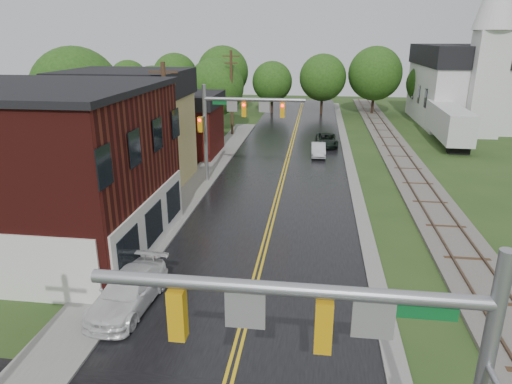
% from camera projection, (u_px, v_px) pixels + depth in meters
% --- Properties ---
extents(main_road, '(10.00, 90.00, 0.02)m').
position_uv_depth(main_road, '(284.00, 173.00, 36.63)').
color(main_road, black).
rests_on(main_road, ground).
extents(curb_right, '(0.80, 70.00, 0.12)m').
position_uv_depth(curb_right, '(349.00, 159.00, 40.64)').
color(curb_right, gray).
rests_on(curb_right, ground).
extents(sidewalk_left, '(2.40, 50.00, 0.12)m').
position_uv_depth(sidewalk_left, '(193.00, 189.00, 32.73)').
color(sidewalk_left, gray).
rests_on(sidewalk_left, ground).
extents(brick_building, '(14.30, 10.30, 8.30)m').
position_uv_depth(brick_building, '(14.00, 169.00, 22.79)').
color(brick_building, '#49130F').
rests_on(brick_building, ground).
extents(yellow_house, '(8.00, 7.00, 6.40)m').
position_uv_depth(yellow_house, '(130.00, 141.00, 33.22)').
color(yellow_house, tan).
rests_on(yellow_house, ground).
extents(darkred_building, '(7.00, 6.00, 4.40)m').
position_uv_depth(darkred_building, '(180.00, 130.00, 41.86)').
color(darkred_building, '#3F0F0C').
rests_on(darkred_building, ground).
extents(church, '(10.40, 18.40, 20.00)m').
position_uv_depth(church, '(467.00, 76.00, 54.47)').
color(church, silver).
rests_on(church, ground).
extents(railroad, '(3.20, 80.00, 0.30)m').
position_uv_depth(railroad, '(402.00, 160.00, 40.03)').
color(railroad, '#59544C').
rests_on(railroad, ground).
extents(traffic_signal_near, '(7.34, 0.30, 7.20)m').
position_uv_depth(traffic_signal_near, '(364.00, 354.00, 8.34)').
color(traffic_signal_near, gray).
rests_on(traffic_signal_near, ground).
extents(traffic_signal_far, '(7.34, 0.43, 7.20)m').
position_uv_depth(traffic_signal_far, '(234.00, 116.00, 32.64)').
color(traffic_signal_far, gray).
rests_on(traffic_signal_far, ground).
extents(utility_pole_b, '(1.80, 0.28, 9.00)m').
position_uv_depth(utility_pole_b, '(167.00, 133.00, 28.45)').
color(utility_pole_b, '#382616').
rests_on(utility_pole_b, ground).
extents(utility_pole_c, '(1.80, 0.28, 9.00)m').
position_uv_depth(utility_pole_c, '(232.00, 92.00, 49.07)').
color(utility_pole_c, '#382616').
rests_on(utility_pole_c, ground).
extents(tree_left_b, '(7.60, 7.60, 9.69)m').
position_uv_depth(tree_left_b, '(78.00, 94.00, 38.79)').
color(tree_left_b, black).
rests_on(tree_left_b, ground).
extents(tree_left_c, '(6.00, 6.00, 7.65)m').
position_uv_depth(tree_left_c, '(156.00, 97.00, 46.18)').
color(tree_left_c, black).
rests_on(tree_left_c, ground).
extents(tree_left_e, '(6.40, 6.40, 8.16)m').
position_uv_depth(tree_left_e, '(217.00, 89.00, 51.07)').
color(tree_left_e, black).
rests_on(tree_left_e, ground).
extents(suv_dark, '(2.28, 4.50, 1.22)m').
position_uv_depth(suv_dark, '(327.00, 140.00, 45.33)').
color(suv_dark, black).
rests_on(suv_dark, ground).
extents(sedan_silver, '(1.37, 3.65, 1.19)m').
position_uv_depth(sedan_silver, '(318.00, 150.00, 41.55)').
color(sedan_silver, silver).
rests_on(sedan_silver, ground).
extents(pickup_white, '(2.27, 4.91, 1.39)m').
position_uv_depth(pickup_white, '(128.00, 292.00, 18.37)').
color(pickup_white, silver).
rests_on(pickup_white, ground).
extents(semi_trailer, '(2.94, 11.66, 3.69)m').
position_uv_depth(semi_trailer, '(449.00, 122.00, 45.97)').
color(semi_trailer, black).
rests_on(semi_trailer, ground).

